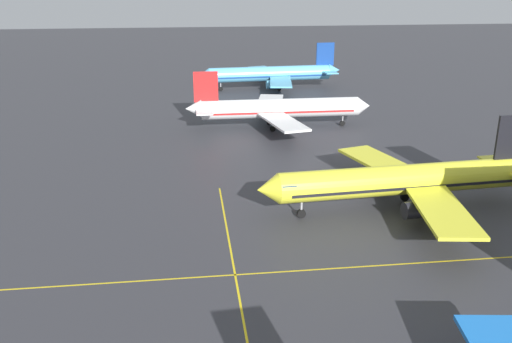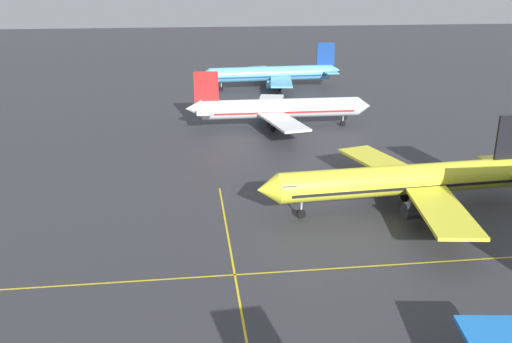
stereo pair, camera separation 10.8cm
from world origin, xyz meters
name	(u,v)px [view 1 (the left image)]	position (x,y,z in m)	size (l,w,h in m)	color
airliner_second_row	(405,180)	(21.43, 48.70, 3.76)	(35.44, 30.51, 11.02)	yellow
airliner_third_row	(278,109)	(12.68, 87.84, 3.63)	(34.06, 29.49, 10.62)	white
airliner_far_left_stand	(272,74)	(17.14, 124.46, 3.75)	(35.35, 30.45, 10.99)	#5BB7E5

